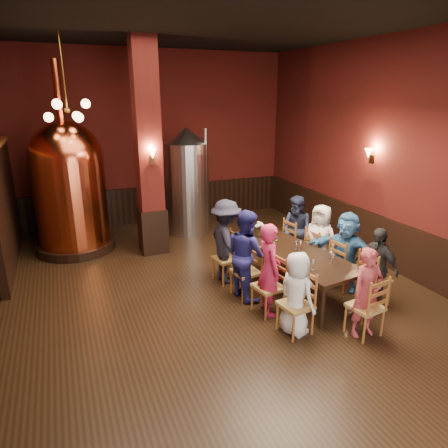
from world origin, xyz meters
name	(u,v)px	position (x,y,z in m)	size (l,w,h in m)	color
room	(208,174)	(0.00, 0.00, 2.25)	(10.00, 10.02, 4.50)	black
wainscot_right	(393,245)	(3.96, 0.00, 0.50)	(0.08, 9.90, 1.00)	black
wainscot_back	(146,205)	(0.00, 4.96, 0.50)	(7.90, 0.08, 1.00)	black
column	(148,151)	(-0.30, 2.80, 2.25)	(0.58, 0.58, 4.50)	#4A100F
partition	(4,209)	(-3.20, 3.20, 1.20)	(0.22, 3.50, 2.40)	black
pendant_cluster	(67,110)	(-1.80, 2.90, 3.10)	(0.90, 0.90, 1.70)	#A57226
sconce_wall	(372,155)	(3.90, 0.80, 2.20)	(0.20, 0.20, 0.36)	black
sconce_column	(152,156)	(-0.30, 2.50, 2.20)	(0.20, 0.20, 0.36)	black
dining_table	(297,256)	(1.60, -0.13, 0.69)	(1.32, 2.51, 0.75)	black
chair_0	(296,305)	(0.89, -1.24, 0.46)	(0.46, 0.46, 0.92)	brown
person_0	(296,294)	(0.89, -1.24, 0.64)	(0.63, 0.41, 1.28)	silver
chair_1	(268,286)	(0.80, -0.57, 0.46)	(0.46, 0.46, 0.92)	brown
person_1	(269,269)	(0.80, -0.57, 0.76)	(0.56, 0.36, 1.52)	#B51F49
chair_2	(246,271)	(0.71, 0.08, 0.46)	(0.46, 0.46, 0.92)	brown
person_2	(246,254)	(0.71, 0.08, 0.79)	(0.76, 0.38, 1.57)	navy
chair_3	(226,258)	(0.62, 0.74, 0.46)	(0.46, 0.46, 0.92)	brown
person_3	(226,242)	(0.62, 0.74, 0.80)	(1.03, 0.59, 1.59)	black
chair_4	(374,279)	(2.58, -1.01, 0.46)	(0.46, 0.46, 0.92)	brown
person_4	(376,267)	(2.58, -1.01, 0.68)	(0.80, 0.33, 1.36)	black
chair_5	(344,265)	(2.49, -0.34, 0.46)	(0.46, 0.46, 0.92)	brown
person_5	(346,251)	(2.49, -0.34, 0.72)	(1.34, 0.43, 1.45)	#33679A
chair_6	(319,253)	(2.40, 0.31, 0.46)	(0.46, 0.46, 0.92)	brown
person_6	(320,241)	(2.40, 0.31, 0.71)	(0.70, 0.45, 1.42)	beige
chair_7	(296,242)	(2.31, 0.98, 0.46)	(0.46, 0.46, 0.92)	brown
person_7	(297,230)	(2.31, 0.98, 0.72)	(0.70, 0.34, 1.44)	#1C2239
chair_8	(365,306)	(1.81, -1.67, 0.46)	(0.46, 0.46, 0.92)	brown
person_8	(367,293)	(1.81, -1.67, 0.68)	(0.49, 0.32, 1.36)	#97323A
copper_kettle	(69,186)	(-1.92, 3.57, 1.49)	(1.96, 1.96, 4.07)	black
steel_vessel	(187,182)	(0.83, 3.73, 1.32)	(1.41, 1.41, 2.64)	#B2B2B7
rose_vase	(260,227)	(1.38, 0.85, 0.95)	(0.18, 0.18, 0.31)	white
wine_glass_0	(274,247)	(1.25, 0.07, 0.83)	(0.07, 0.07, 0.17)	white
wine_glass_1	(331,254)	(1.98, -0.58, 0.83)	(0.07, 0.07, 0.17)	white
wine_glass_2	(313,265)	(1.45, -0.84, 0.83)	(0.07, 0.07, 0.17)	white
wine_glass_3	(297,259)	(1.34, -0.53, 0.83)	(0.07, 0.07, 0.17)	white
wine_glass_4	(276,242)	(1.43, 0.31, 0.83)	(0.07, 0.07, 0.17)	white
wine_glass_5	(301,245)	(1.75, -0.02, 0.83)	(0.07, 0.07, 0.17)	white
wine_glass_6	(270,244)	(1.28, 0.25, 0.83)	(0.07, 0.07, 0.17)	white
wine_glass_7	(333,259)	(1.88, -0.75, 0.83)	(0.07, 0.07, 0.17)	white
wine_glass_8	(297,245)	(1.68, 0.00, 0.83)	(0.07, 0.07, 0.17)	white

